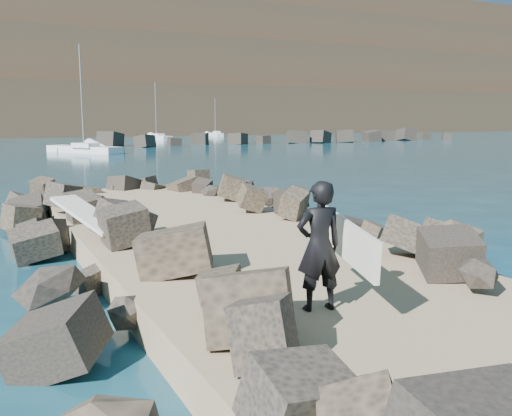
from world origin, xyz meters
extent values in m
plane|color=#0F384C|center=(0.00, 0.00, 0.00)|extent=(800.00, 800.00, 0.00)
cube|color=#8C7759|center=(0.00, -2.00, 0.30)|extent=(6.00, 26.00, 0.60)
cube|color=black|center=(-2.90, -1.50, 0.50)|extent=(2.60, 22.00, 1.00)
cube|color=black|center=(2.90, -1.50, 0.50)|extent=(2.60, 22.00, 1.00)
cube|color=black|center=(35.00, 55.00, 0.60)|extent=(52.00, 4.00, 1.20)
cube|color=#2D4919|center=(10.00, 160.00, 16.00)|extent=(360.00, 140.00, 32.00)
cube|color=silver|center=(-2.81, 1.80, 1.04)|extent=(1.32, 2.54, 0.08)
imported|color=black|center=(-0.77, -4.53, 1.52)|extent=(0.72, 0.53, 1.83)
cube|color=white|center=(-0.32, -4.53, 1.57)|extent=(0.63, 2.22, 0.71)
cylinder|color=silver|center=(113.23, 144.45, 35.12)|extent=(7.13, 7.13, 6.24)
cube|color=white|center=(20.06, 73.64, 0.25)|extent=(3.04, 7.34, 0.80)
cylinder|color=gray|center=(20.06, 73.64, 4.54)|extent=(0.12, 0.12, 7.88)
cube|color=white|center=(20.06, 72.80, 0.75)|extent=(1.54, 2.20, 0.44)
cube|color=white|center=(34.32, 84.90, 0.25)|extent=(1.55, 5.63, 0.80)
cylinder|color=gray|center=(34.32, 84.90, 3.66)|extent=(0.12, 0.12, 6.13)
cube|color=white|center=(34.32, 84.24, 0.75)|extent=(0.98, 1.61, 0.44)
cube|color=white|center=(4.45, 44.91, 0.25)|extent=(6.05, 8.34, 0.80)
cylinder|color=gray|center=(4.45, 44.91, 5.32)|extent=(0.12, 0.12, 9.45)
cube|color=white|center=(4.45, 44.03, 0.75)|extent=(2.42, 2.77, 0.44)
cube|color=white|center=(35.00, 148.00, 34.00)|extent=(12.00, 7.00, 4.00)
cube|color=white|center=(70.00, 160.00, 33.50)|extent=(6.00, 6.00, 3.00)
cube|color=white|center=(90.00, 140.00, 34.50)|extent=(5.00, 5.00, 5.00)
camera|label=1|loc=(-4.99, -11.08, 3.28)|focal=40.00mm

